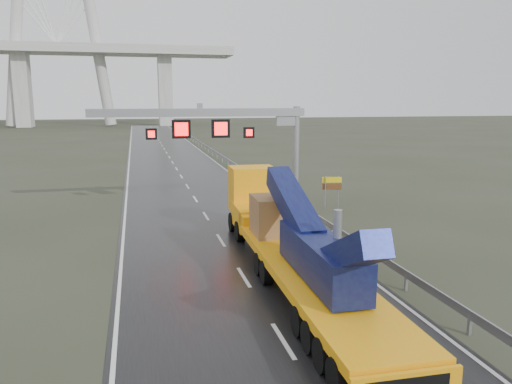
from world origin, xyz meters
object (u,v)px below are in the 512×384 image
object	(u,v)px
heavy_haul_truck	(283,230)
striped_barrier	(292,194)
sign_gantry	(231,130)
exit_sign_pair	(332,186)

from	to	relation	value
heavy_haul_truck	striped_barrier	world-z (taller)	heavy_haul_truck
heavy_haul_truck	striped_barrier	distance (m)	15.90
sign_gantry	exit_sign_pair	world-z (taller)	sign_gantry
sign_gantry	heavy_haul_truck	world-z (taller)	sign_gantry
exit_sign_pair	striped_barrier	world-z (taller)	exit_sign_pair
sign_gantry	striped_barrier	distance (m)	7.55
exit_sign_pair	striped_barrier	size ratio (longest dim) A/B	2.40
sign_gantry	heavy_haul_truck	bearing A→B (deg)	-90.07
sign_gantry	heavy_haul_truck	distance (m)	13.52
sign_gantry	exit_sign_pair	bearing A→B (deg)	-14.62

